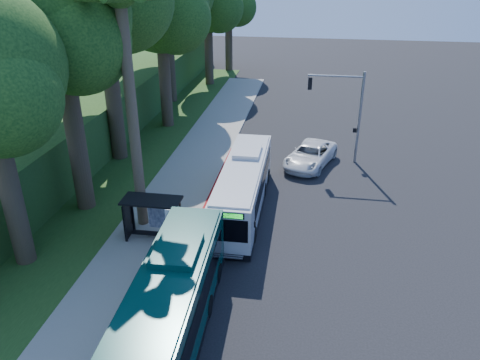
% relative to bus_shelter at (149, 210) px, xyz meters
% --- Properties ---
extents(ground, '(140.00, 140.00, 0.00)m').
position_rel_bus_shelter_xyz_m(ground, '(7.26, 2.86, -1.81)').
color(ground, black).
rests_on(ground, ground).
extents(sidewalk, '(4.50, 70.00, 0.12)m').
position_rel_bus_shelter_xyz_m(sidewalk, '(-0.04, 2.86, -1.75)').
color(sidewalk, gray).
rests_on(sidewalk, ground).
extents(red_curb, '(0.25, 30.00, 0.13)m').
position_rel_bus_shelter_xyz_m(red_curb, '(2.26, -1.14, -1.74)').
color(red_curb, maroon).
rests_on(red_curb, ground).
extents(grass_verge, '(8.00, 70.00, 0.06)m').
position_rel_bus_shelter_xyz_m(grass_verge, '(-5.74, 7.86, -1.78)').
color(grass_verge, '#234719').
rests_on(grass_verge, ground).
extents(bus_shelter, '(3.20, 1.51, 2.55)m').
position_rel_bus_shelter_xyz_m(bus_shelter, '(0.00, 0.00, 0.00)').
color(bus_shelter, black).
rests_on(bus_shelter, ground).
extents(stop_sign_pole, '(0.35, 0.06, 3.17)m').
position_rel_bus_shelter_xyz_m(stop_sign_pole, '(1.86, -2.14, 0.28)').
color(stop_sign_pole, gray).
rests_on(stop_sign_pole, ground).
extents(traffic_signal_pole, '(4.10, 0.30, 7.00)m').
position_rel_bus_shelter_xyz_m(traffic_signal_pole, '(11.04, 12.86, 2.62)').
color(traffic_signal_pole, gray).
rests_on(traffic_signal_pole, ground).
extents(palm_tree, '(4.20, 4.20, 14.40)m').
position_rel_bus_shelter_xyz_m(palm_tree, '(-0.94, 1.36, 10.57)').
color(palm_tree, '#4C3F2D').
rests_on(palm_tree, ground).
extents(hillside_backdrop, '(24.00, 60.00, 8.80)m').
position_rel_bus_shelter_xyz_m(hillside_backdrop, '(-19.04, 17.96, 0.63)').
color(hillside_backdrop, '#234719').
rests_on(hillside_backdrop, ground).
extents(tree_0, '(8.40, 8.00, 15.70)m').
position_rel_bus_shelter_xyz_m(tree_0, '(-5.14, 2.84, 9.40)').
color(tree_0, '#382B1E').
rests_on(tree_0, ground).
extents(tree_2, '(8.82, 8.40, 15.12)m').
position_rel_bus_shelter_xyz_m(tree_2, '(-4.64, 18.84, 8.67)').
color(tree_2, '#382B1E').
rests_on(tree_2, ground).
extents(tree_4, '(8.40, 8.00, 14.14)m').
position_rel_bus_shelter_xyz_m(tree_4, '(-4.14, 34.84, 7.92)').
color(tree_4, '#382B1E').
rests_on(tree_4, ground).
extents(tree_5, '(7.35, 7.00, 12.86)m').
position_rel_bus_shelter_xyz_m(tree_5, '(-3.16, 42.84, 7.16)').
color(tree_5, '#382B1E').
rests_on(tree_5, ground).
extents(white_bus, '(2.50, 11.22, 3.34)m').
position_rel_bus_shelter_xyz_m(white_bus, '(4.65, 4.17, -0.18)').
color(white_bus, silver).
rests_on(white_bus, ground).
extents(teal_bus, '(2.98, 12.24, 3.62)m').
position_rel_bus_shelter_xyz_m(teal_bus, '(3.45, -7.77, -0.04)').
color(teal_bus, '#09342F').
rests_on(teal_bus, ground).
extents(pickup, '(4.43, 6.42, 1.63)m').
position_rel_bus_shelter_xyz_m(pickup, '(8.64, 11.72, -0.99)').
color(pickup, silver).
rests_on(pickup, ground).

